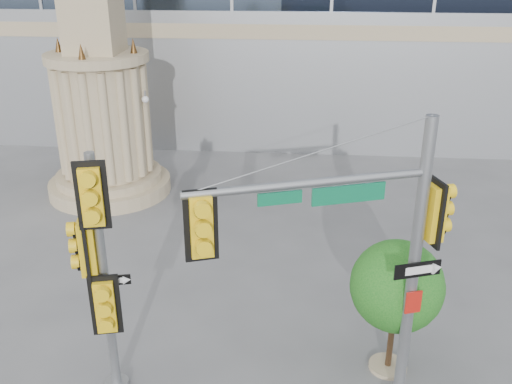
{
  "coord_description": "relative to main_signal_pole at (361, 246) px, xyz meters",
  "views": [
    {
      "loc": [
        1.07,
        -9.97,
        8.33
      ],
      "look_at": [
        0.02,
        2.0,
        3.19
      ],
      "focal_mm": 40.0,
      "sensor_mm": 36.0,
      "label": 1
    }
  ],
  "objects": [
    {
      "name": "street_tree",
      "position": [
        0.96,
        1.28,
        -1.65
      ],
      "size": [
        1.94,
        1.89,
        3.02
      ],
      "color": "tan",
      "rests_on": "ground"
    },
    {
      "name": "secondary_signal_pole",
      "position": [
        -4.75,
        0.09,
        -0.63
      ],
      "size": [
        0.94,
        0.68,
        5.11
      ],
      "rotation": [
        0.0,
        0.0,
        0.24
      ],
      "color": "slate",
      "rests_on": "ground"
    },
    {
      "name": "main_signal_pole",
      "position": [
        0.0,
        0.0,
        0.0
      ],
      "size": [
        4.38,
        1.84,
        5.86
      ],
      "rotation": [
        0.0,
        0.0,
        0.33
      ],
      "color": "slate",
      "rests_on": "ground"
    },
    {
      "name": "monument",
      "position": [
        -8.12,
        10.21,
        1.88
      ],
      "size": [
        4.4,
        4.4,
        16.6
      ],
      "color": "tan",
      "rests_on": "ground"
    },
    {
      "name": "ground",
      "position": [
        -2.12,
        1.21,
        -3.63
      ],
      "size": [
        120.0,
        120.0,
        0.0
      ],
      "primitive_type": "plane",
      "color": "#545456",
      "rests_on": "ground"
    }
  ]
}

